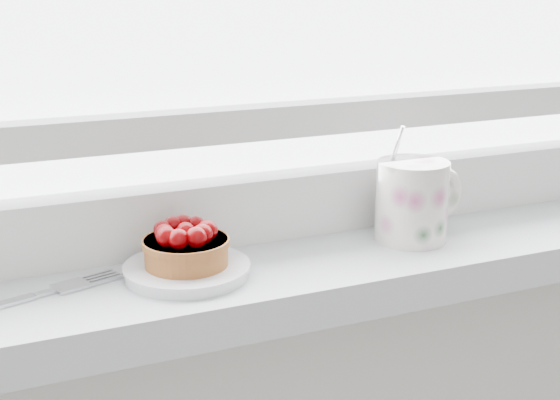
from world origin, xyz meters
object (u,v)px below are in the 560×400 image
saucer (187,270)px  floral_mug (414,199)px  fork (15,301)px  raspberry_tart (186,245)px

saucer → floral_mug: bearing=1.0°
floral_mug → fork: bearing=-179.5°
saucer → raspberry_tart: size_ratio=1.46×
saucer → fork: bearing=179.8°
saucer → raspberry_tart: 0.03m
raspberry_tart → floral_mug: floral_mug is taller
raspberry_tart → floral_mug: (0.26, 0.00, 0.01)m
floral_mug → saucer: bearing=-179.0°
raspberry_tart → fork: size_ratio=0.42×
floral_mug → fork: size_ratio=0.63×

